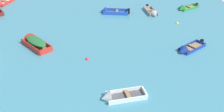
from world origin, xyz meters
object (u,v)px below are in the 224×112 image
object	(u,v)px
rowboat_red_cluster_inner	(33,41)
rowboat_grey_near_camera	(152,13)
mooring_buoy_near_foreground	(177,23)
mooring_buoy_between_boats_right	(87,59)
rowboat_red_far_left	(2,4)
rowboat_deep_blue_outer_right	(186,50)
rowboat_white_midfield_right	(114,97)
mooring_buoy_central	(222,1)
rowboat_green_far_right	(184,9)
rowboat_blue_back_row_left	(109,12)

from	to	relation	value
rowboat_red_cluster_inner	rowboat_grey_near_camera	size ratio (longest dim) A/B	1.20
mooring_buoy_near_foreground	mooring_buoy_between_boats_right	distance (m)	13.42
rowboat_red_far_left	mooring_buoy_near_foreground	size ratio (longest dim) A/B	10.36
rowboat_grey_near_camera	rowboat_deep_blue_outer_right	xyz separation A→B (m)	(2.35, -9.78, -0.03)
rowboat_white_midfield_right	mooring_buoy_central	xyz separation A→B (m)	(15.77, 22.90, -0.18)
rowboat_deep_blue_outer_right	rowboat_red_far_left	xyz separation A→B (m)	(-23.16, 12.95, 0.03)
rowboat_white_midfield_right	rowboat_red_cluster_inner	bearing A→B (deg)	133.45
rowboat_grey_near_camera	mooring_buoy_between_boats_right	distance (m)	13.71
rowboat_white_midfield_right	mooring_buoy_between_boats_right	size ratio (longest dim) A/B	9.62
rowboat_green_far_right	rowboat_red_cluster_inner	bearing A→B (deg)	-150.50
rowboat_grey_near_camera	rowboat_blue_back_row_left	distance (m)	5.64
rowboat_red_cluster_inner	rowboat_red_far_left	world-z (taller)	rowboat_red_cluster_inner
rowboat_deep_blue_outer_right	rowboat_green_far_right	xyz separation A→B (m)	(2.18, 11.53, -0.01)
rowboat_blue_back_row_left	rowboat_green_far_right	xyz separation A→B (m)	(10.15, 1.32, -0.07)
rowboat_white_midfield_right	mooring_buoy_between_boats_right	xyz separation A→B (m)	(-2.61, 6.06, -0.18)
rowboat_grey_near_camera	rowboat_blue_back_row_left	size ratio (longest dim) A/B	0.87
rowboat_red_cluster_inner	mooring_buoy_between_boats_right	size ratio (longest dim) A/B	10.38
rowboat_green_far_right	rowboat_blue_back_row_left	bearing A→B (deg)	-172.56
rowboat_white_midfield_right	rowboat_red_cluster_inner	distance (m)	12.47
mooring_buoy_near_foreground	mooring_buoy_between_boats_right	bearing A→B (deg)	-139.90
rowboat_red_cluster_inner	mooring_buoy_central	xyz separation A→B (m)	(24.34, 13.85, -0.40)
rowboat_red_cluster_inner	rowboat_grey_near_camera	world-z (taller)	rowboat_red_cluster_inner
rowboat_blue_back_row_left	rowboat_deep_blue_outer_right	size ratio (longest dim) A/B	1.14
rowboat_deep_blue_outer_right	rowboat_red_far_left	size ratio (longest dim) A/B	0.94
rowboat_red_cluster_inner	rowboat_deep_blue_outer_right	xyz separation A→B (m)	(15.86, -1.33, -0.24)
rowboat_deep_blue_outer_right	rowboat_green_far_right	bearing A→B (deg)	79.31
rowboat_red_cluster_inner	rowboat_blue_back_row_left	size ratio (longest dim) A/B	1.04
mooring_buoy_central	mooring_buoy_near_foreground	bearing A→B (deg)	-134.71
rowboat_red_cluster_inner	mooring_buoy_central	distance (m)	28.00
mooring_buoy_central	rowboat_blue_back_row_left	bearing A→B (deg)	-163.21
rowboat_blue_back_row_left	mooring_buoy_between_boats_right	world-z (taller)	rowboat_blue_back_row_left
rowboat_deep_blue_outer_right	mooring_buoy_central	bearing A→B (deg)	60.80
rowboat_green_far_right	mooring_buoy_between_boats_right	size ratio (longest dim) A/B	8.31
rowboat_red_far_left	mooring_buoy_central	distance (m)	31.72
rowboat_red_far_left	mooring_buoy_near_foreground	xyz separation A→B (m)	(23.53, -5.97, -0.18)
rowboat_green_far_right	mooring_buoy_central	world-z (taller)	rowboat_green_far_right
rowboat_red_cluster_inner	rowboat_green_far_right	world-z (taller)	rowboat_red_cluster_inner
rowboat_white_midfield_right	rowboat_red_far_left	bearing A→B (deg)	127.51
rowboat_white_midfield_right	rowboat_grey_near_camera	distance (m)	18.19
rowboat_grey_near_camera	mooring_buoy_near_foreground	bearing A→B (deg)	-45.82
mooring_buoy_between_boats_right	rowboat_deep_blue_outer_right	bearing A→B (deg)	9.56
rowboat_red_cluster_inner	mooring_buoy_near_foreground	xyz separation A→B (m)	(16.23, 5.65, -0.40)
rowboat_deep_blue_outer_right	mooring_buoy_between_boats_right	bearing A→B (deg)	-170.44
rowboat_white_midfield_right	mooring_buoy_near_foreground	bearing A→B (deg)	62.49
mooring_buoy_between_boats_right	rowboat_red_cluster_inner	bearing A→B (deg)	153.35
mooring_buoy_central	rowboat_white_midfield_right	bearing A→B (deg)	-124.55
rowboat_grey_near_camera	rowboat_green_far_right	world-z (taller)	rowboat_grey_near_camera
rowboat_grey_near_camera	mooring_buoy_central	size ratio (longest dim) A/B	8.73
rowboat_blue_back_row_left	mooring_buoy_central	distance (m)	17.18
rowboat_deep_blue_outer_right	mooring_buoy_central	xyz separation A→B (m)	(8.48, 15.17, -0.16)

